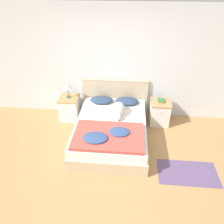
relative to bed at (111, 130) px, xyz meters
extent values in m
plane|color=tan|center=(-0.09, -1.05, -0.23)|extent=(16.00, 16.00, 0.00)
cube|color=silver|center=(-0.09, 1.08, 1.05)|extent=(9.00, 0.06, 2.55)
cube|color=#C6B28E|center=(0.00, 0.00, -0.10)|extent=(1.47, 1.97, 0.27)
cube|color=white|center=(0.00, 0.00, 0.14)|extent=(1.41, 1.91, 0.20)
cube|color=#C6B28E|center=(0.00, 1.01, 0.23)|extent=(1.55, 0.04, 0.91)
cylinder|color=#C6B28E|center=(0.00, 1.01, 0.68)|extent=(1.55, 0.06, 0.06)
cube|color=white|center=(-1.06, 0.71, 0.04)|extent=(0.43, 0.44, 0.54)
cube|color=tan|center=(-1.06, 0.71, 0.32)|extent=(0.45, 0.46, 0.03)
sphere|color=tan|center=(-1.06, 0.48, 0.19)|extent=(0.02, 0.02, 0.02)
cube|color=white|center=(1.06, 0.71, 0.04)|extent=(0.43, 0.44, 0.54)
cube|color=tan|center=(1.06, 0.71, 0.32)|extent=(0.45, 0.46, 0.03)
sphere|color=tan|center=(1.06, 0.48, 0.19)|extent=(0.02, 0.02, 0.02)
ellipsoid|color=navy|center=(-0.30, 0.76, 0.29)|extent=(0.53, 0.35, 0.11)
ellipsoid|color=navy|center=(0.30, 0.76, 0.29)|extent=(0.53, 0.35, 0.11)
cube|color=#BC4C42|center=(0.00, -0.51, 0.27)|extent=(1.29, 0.85, 0.06)
ellipsoid|color=#334C7F|center=(-0.23, -0.63, 0.32)|extent=(0.45, 0.34, 0.06)
ellipsoid|color=#334C7F|center=(0.19, -0.42, 0.32)|extent=(0.39, 0.30, 0.05)
ellipsoid|color=silver|center=(0.14, 0.31, 0.35)|extent=(0.23, 0.43, 0.24)
sphere|color=silver|center=(0.14, 0.06, 0.30)|extent=(0.14, 0.14, 0.14)
ellipsoid|color=silver|center=(0.14, 0.00, 0.29)|extent=(0.06, 0.08, 0.06)
cone|color=silver|center=(0.10, 0.07, 0.36)|extent=(0.05, 0.05, 0.05)
cone|color=silver|center=(0.18, 0.07, 0.36)|extent=(0.05, 0.05, 0.05)
ellipsoid|color=silver|center=(0.17, 0.49, 0.29)|extent=(0.13, 0.20, 0.08)
cube|color=orange|center=(1.05, 0.73, 0.35)|extent=(0.14, 0.22, 0.02)
cube|color=#337547|center=(1.06, 0.73, 0.37)|extent=(0.14, 0.18, 0.03)
cylinder|color=#336B4C|center=(-1.06, 0.72, 0.35)|extent=(0.11, 0.11, 0.02)
cylinder|color=#336B4C|center=(-1.06, 0.72, 0.47)|extent=(0.02, 0.02, 0.22)
cone|color=beige|center=(-1.06, 0.72, 0.64)|extent=(0.20, 0.20, 0.12)
cube|color=#604C75|center=(1.46, -0.81, -0.23)|extent=(1.07, 0.60, 0.00)
camera|label=1|loc=(0.35, -3.60, 2.84)|focal=35.00mm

